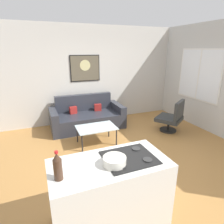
{
  "coord_description": "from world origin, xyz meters",
  "views": [
    {
      "loc": [
        -1.61,
        -3.11,
        2.13
      ],
      "look_at": [
        0.01,
        0.9,
        0.7
      ],
      "focal_mm": 30.53,
      "sensor_mm": 36.0,
      "label": 1
    }
  ],
  "objects_px": {
    "armchair": "(172,117)",
    "soda_bottle": "(58,167)",
    "wall_painting": "(85,68)",
    "coffee_table": "(96,128)",
    "mixing_bowl": "(115,161)",
    "couch": "(87,118)"
  },
  "relations": [
    {
      "from": "armchair",
      "to": "soda_bottle",
      "type": "height_order",
      "value": "soda_bottle"
    },
    {
      "from": "wall_painting",
      "to": "armchair",
      "type": "bearing_deg",
      "value": -41.52
    },
    {
      "from": "soda_bottle",
      "to": "wall_painting",
      "type": "bearing_deg",
      "value": 71.55
    },
    {
      "from": "coffee_table",
      "to": "mixing_bowl",
      "type": "xyz_separation_m",
      "value": [
        -0.46,
        -2.2,
        0.55
      ]
    },
    {
      "from": "couch",
      "to": "coffee_table",
      "type": "bearing_deg",
      "value": -93.18
    },
    {
      "from": "couch",
      "to": "coffee_table",
      "type": "height_order",
      "value": "couch"
    },
    {
      "from": "mixing_bowl",
      "to": "coffee_table",
      "type": "bearing_deg",
      "value": 78.13
    },
    {
      "from": "couch",
      "to": "wall_painting",
      "type": "xyz_separation_m",
      "value": [
        0.13,
        0.52,
        1.32
      ]
    },
    {
      "from": "coffee_table",
      "to": "wall_painting",
      "type": "xyz_separation_m",
      "value": [
        0.19,
        1.59,
        1.23
      ]
    },
    {
      "from": "coffee_table",
      "to": "soda_bottle",
      "type": "relative_size",
      "value": 2.82
    },
    {
      "from": "armchair",
      "to": "soda_bottle",
      "type": "relative_size",
      "value": 2.75
    },
    {
      "from": "coffee_table",
      "to": "wall_painting",
      "type": "relative_size",
      "value": 1.03
    },
    {
      "from": "coffee_table",
      "to": "wall_painting",
      "type": "height_order",
      "value": "wall_painting"
    },
    {
      "from": "coffee_table",
      "to": "armchair",
      "type": "distance_m",
      "value": 2.09
    },
    {
      "from": "soda_bottle",
      "to": "mixing_bowl",
      "type": "height_order",
      "value": "soda_bottle"
    },
    {
      "from": "coffee_table",
      "to": "armchair",
      "type": "bearing_deg",
      "value": -2.4
    },
    {
      "from": "couch",
      "to": "wall_painting",
      "type": "bearing_deg",
      "value": 75.63
    },
    {
      "from": "armchair",
      "to": "mixing_bowl",
      "type": "distance_m",
      "value": 3.35
    },
    {
      "from": "armchair",
      "to": "couch",
      "type": "bearing_deg",
      "value": 150.41
    },
    {
      "from": "mixing_bowl",
      "to": "armchair",
      "type": "bearing_deg",
      "value": 39.65
    },
    {
      "from": "mixing_bowl",
      "to": "wall_painting",
      "type": "distance_m",
      "value": 3.9
    },
    {
      "from": "wall_painting",
      "to": "couch",
      "type": "bearing_deg",
      "value": -104.37
    }
  ]
}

